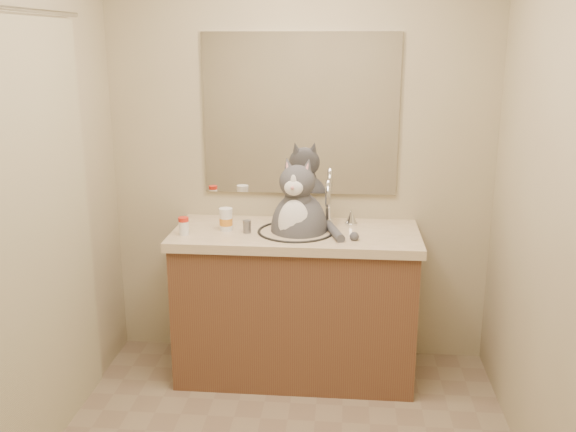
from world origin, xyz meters
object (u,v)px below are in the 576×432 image
object	(u,v)px
pill_bottle_redcap	(184,226)
pill_bottle_orange	(226,220)
cat	(299,224)
grey_canister	(247,227)

from	to	relation	value
pill_bottle_redcap	pill_bottle_orange	xyz separation A→B (m)	(0.21, 0.10, 0.01)
cat	pill_bottle_redcap	world-z (taller)	cat
pill_bottle_orange	cat	bearing A→B (deg)	4.18
pill_bottle_orange	grey_canister	bearing A→B (deg)	-16.09
pill_bottle_redcap	pill_bottle_orange	distance (m)	0.23
cat	pill_bottle_redcap	distance (m)	0.62
grey_canister	cat	bearing A→B (deg)	13.00
cat	grey_canister	bearing A→B (deg)	-157.32
cat	pill_bottle_redcap	xyz separation A→B (m)	(-0.61, -0.13, 0.01)
cat	grey_canister	size ratio (longest dim) A/B	8.99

